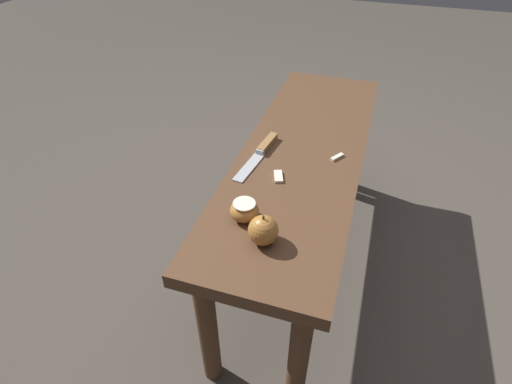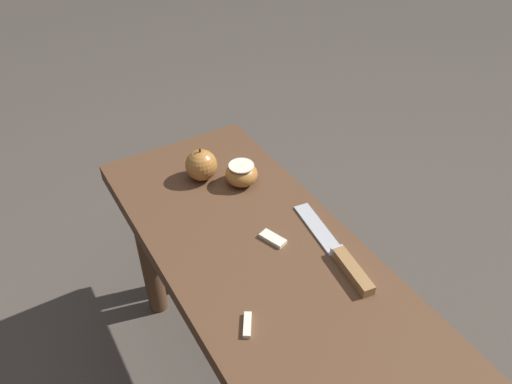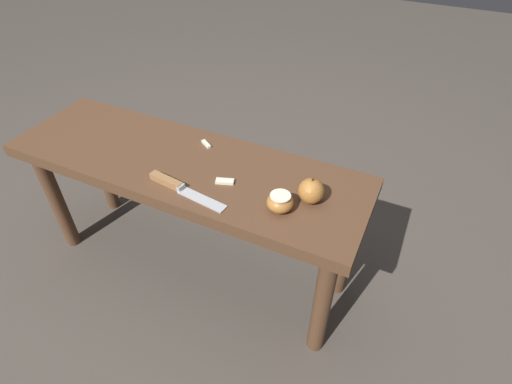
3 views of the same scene
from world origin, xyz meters
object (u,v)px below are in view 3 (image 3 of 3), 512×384
(apple_cut, at_px, (280,202))
(wooden_bench, at_px, (186,180))
(apple_whole, at_px, (311,191))
(knife, at_px, (176,186))

(apple_cut, bearing_deg, wooden_bench, -11.49)
(wooden_bench, bearing_deg, apple_whole, 179.30)
(apple_cut, bearing_deg, knife, 8.57)
(knife, relative_size, apple_cut, 3.65)
(apple_whole, relative_size, apple_cut, 1.12)
(wooden_bench, distance_m, knife, 0.15)
(knife, xyz_separation_m, apple_whole, (-0.36, -0.11, 0.03))
(knife, bearing_deg, wooden_bench, 122.55)
(knife, distance_m, apple_whole, 0.38)
(knife, bearing_deg, apple_whole, 24.91)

